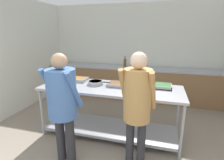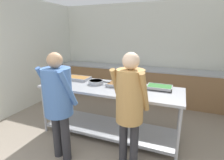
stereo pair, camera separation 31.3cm
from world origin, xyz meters
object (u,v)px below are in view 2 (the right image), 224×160
Objects in this scene: guest_serving_left at (130,102)px; serving_tray_greens at (78,78)px; serving_tray_vegetables at (118,85)px; water_bottle at (132,62)px; guest_serving_right at (58,97)px; sauce_pan at (96,82)px; serving_tray_roast at (160,87)px; plate_stack at (135,89)px.

serving_tray_greens is at bearing 145.55° from guest_serving_left.
serving_tray_vegetables is 1.91m from water_bottle.
guest_serving_left is at bearing -75.13° from water_bottle.
guest_serving_right is at bearing -95.51° from water_bottle.
serving_tray_greens and serving_tray_vegetables have the same top height.
sauce_pan is 0.26× the size of guest_serving_left.
serving_tray_greens is 1.14× the size of sauce_pan.
guest_serving_left is 1.01m from guest_serving_right.
guest_serving_left is (-0.26, -0.92, 0.05)m from serving_tray_roast.
water_bottle is (-0.62, 2.02, 0.10)m from plate_stack.
sauce_pan is 1.71× the size of plate_stack.
guest_serving_right is at bearing -136.83° from plate_stack.
plate_stack is 0.15× the size of guest_serving_right.
guest_serving_right reaches higher than water_bottle.
sauce_pan is 0.26× the size of guest_serving_right.
sauce_pan is at bearing 172.15° from plate_stack.
serving_tray_roast is at bearing -0.33° from serving_tray_greens.
guest_serving_right is at bearing -139.32° from serving_tray_roast.
sauce_pan reaches higher than serving_tray_greens.
plate_stack is at bearing -11.33° from serving_tray_greens.
serving_tray_roast reaches higher than plate_stack.
serving_tray_greens and serving_tray_roast have the same top height.
serving_tray_greens is at bearing 163.30° from sauce_pan.
guest_serving_right is (-1.25, -1.08, 0.03)m from serving_tray_roast.
guest_serving_right is (-0.89, -0.84, 0.03)m from plate_stack.
guest_serving_right is (-0.99, -0.16, -0.03)m from guest_serving_left.
water_bottle is (-0.27, 1.89, 0.09)m from serving_tray_vegetables.
water_bottle is at bearing 118.76° from serving_tray_roast.
serving_tray_greens is 0.30× the size of guest_serving_right.
serving_tray_vegetables is 0.23× the size of guest_serving_right.
plate_stack is at bearing 98.60° from guest_serving_left.
sauce_pan is 1.01× the size of serving_tray_roast.
sauce_pan is 0.43m from serving_tray_vegetables.
serving_tray_greens is 1.28m from plate_stack.
guest_serving_right reaches higher than serving_tray_roast.
guest_serving_right reaches higher than serving_tray_vegetables.
water_bottle reaches higher than serving_tray_vegetables.
serving_tray_vegetables is 0.93m from guest_serving_left.
serving_tray_vegetables is 1.52× the size of plate_stack.
plate_stack is at bearing -21.37° from serving_tray_vegetables.
plate_stack is 0.69m from guest_serving_left.
plate_stack is 0.15× the size of guest_serving_left.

